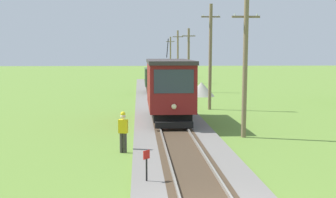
{
  "coord_description": "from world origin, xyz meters",
  "views": [
    {
      "loc": [
        -1.84,
        -11.75,
        4.35
      ],
      "look_at": [
        -0.15,
        16.0,
        1.58
      ],
      "focal_mm": 51.69,
      "sensor_mm": 36.0,
      "label": 1
    }
  ],
  "objects_px": {
    "gravel_pile": "(201,89)",
    "track_worker": "(123,130)",
    "freight_car": "(157,79)",
    "trackside_signal_marker": "(147,166)",
    "utility_pole_horizon": "(170,56)",
    "utility_pole_far": "(189,59)",
    "utility_pole_distant": "(178,56)",
    "utility_pole_mid": "(210,56)",
    "red_tram": "(169,87)",
    "utility_pole_near_tram": "(245,68)"
  },
  "relations": [
    {
      "from": "utility_pole_horizon",
      "to": "utility_pole_mid",
      "type": "bearing_deg",
      "value": -90.0
    },
    {
      "from": "utility_pole_near_tram",
      "to": "track_worker",
      "type": "height_order",
      "value": "utility_pole_near_tram"
    },
    {
      "from": "utility_pole_mid",
      "to": "red_tram",
      "type": "bearing_deg",
      "value": -118.55
    },
    {
      "from": "red_tram",
      "to": "track_worker",
      "type": "distance_m",
      "value": 9.07
    },
    {
      "from": "freight_car",
      "to": "utility_pole_distant",
      "type": "height_order",
      "value": "utility_pole_distant"
    },
    {
      "from": "utility_pole_mid",
      "to": "gravel_pile",
      "type": "bearing_deg",
      "value": 85.93
    },
    {
      "from": "utility_pole_far",
      "to": "utility_pole_distant",
      "type": "bearing_deg",
      "value": 90.0
    },
    {
      "from": "utility_pole_near_tram",
      "to": "utility_pole_distant",
      "type": "distance_m",
      "value": 41.21
    },
    {
      "from": "red_tram",
      "to": "track_worker",
      "type": "bearing_deg",
      "value": -106.27
    },
    {
      "from": "freight_car",
      "to": "utility_pole_far",
      "type": "distance_m",
      "value": 4.55
    },
    {
      "from": "trackside_signal_marker",
      "to": "red_tram",
      "type": "bearing_deg",
      "value": 83.39
    },
    {
      "from": "utility_pole_horizon",
      "to": "track_worker",
      "type": "relative_size",
      "value": 3.75
    },
    {
      "from": "utility_pole_far",
      "to": "freight_car",
      "type": "bearing_deg",
      "value": -146.46
    },
    {
      "from": "utility_pole_mid",
      "to": "track_worker",
      "type": "xyz_separation_m",
      "value": [
        -5.96,
        -14.96,
        -3.0
      ]
    },
    {
      "from": "utility_pole_mid",
      "to": "utility_pole_far",
      "type": "relative_size",
      "value": 1.16
    },
    {
      "from": "freight_car",
      "to": "utility_pole_distant",
      "type": "bearing_deg",
      "value": 78.08
    },
    {
      "from": "freight_car",
      "to": "trackside_signal_marker",
      "type": "height_order",
      "value": "freight_car"
    },
    {
      "from": "freight_car",
      "to": "utility_pole_distant",
      "type": "relative_size",
      "value": 0.73
    },
    {
      "from": "utility_pole_horizon",
      "to": "track_worker",
      "type": "xyz_separation_m",
      "value": [
        -5.96,
        -59.45,
        -2.46
      ]
    },
    {
      "from": "utility_pole_distant",
      "to": "utility_pole_horizon",
      "type": "bearing_deg",
      "value": 90.0
    },
    {
      "from": "freight_car",
      "to": "utility_pole_mid",
      "type": "distance_m",
      "value": 13.84
    },
    {
      "from": "utility_pole_far",
      "to": "utility_pole_horizon",
      "type": "height_order",
      "value": "utility_pole_far"
    },
    {
      "from": "freight_car",
      "to": "utility_pole_far",
      "type": "relative_size",
      "value": 0.77
    },
    {
      "from": "utility_pole_far",
      "to": "track_worker",
      "type": "bearing_deg",
      "value": -101.09
    },
    {
      "from": "utility_pole_mid",
      "to": "trackside_signal_marker",
      "type": "relative_size",
      "value": 6.59
    },
    {
      "from": "utility_pole_near_tram",
      "to": "trackside_signal_marker",
      "type": "relative_size",
      "value": 5.81
    },
    {
      "from": "trackside_signal_marker",
      "to": "freight_car",
      "type": "bearing_deg",
      "value": 87.25
    },
    {
      "from": "utility_pole_horizon",
      "to": "freight_car",
      "type": "bearing_deg",
      "value": -96.28
    },
    {
      "from": "utility_pole_near_tram",
      "to": "utility_pole_mid",
      "type": "bearing_deg",
      "value": 90.0
    },
    {
      "from": "utility_pole_horizon",
      "to": "gravel_pile",
      "type": "xyz_separation_m",
      "value": [
        0.76,
        -33.78,
        -2.76
      ]
    },
    {
      "from": "utility_pole_near_tram",
      "to": "track_worker",
      "type": "xyz_separation_m",
      "value": [
        -5.96,
        -3.26,
        -2.54
      ]
    },
    {
      "from": "utility_pole_distant",
      "to": "gravel_pile",
      "type": "bearing_deg",
      "value": -87.68
    },
    {
      "from": "red_tram",
      "to": "utility_pole_far",
      "type": "height_order",
      "value": "utility_pole_far"
    },
    {
      "from": "red_tram",
      "to": "gravel_pile",
      "type": "relative_size",
      "value": 3.34
    },
    {
      "from": "utility_pole_near_tram",
      "to": "trackside_signal_marker",
      "type": "xyz_separation_m",
      "value": [
        -5.05,
        -8.5,
        -2.85
      ]
    },
    {
      "from": "utility_pole_distant",
      "to": "utility_pole_horizon",
      "type": "relative_size",
      "value": 1.06
    },
    {
      "from": "utility_pole_near_tram",
      "to": "track_worker",
      "type": "distance_m",
      "value": 7.25
    },
    {
      "from": "utility_pole_far",
      "to": "gravel_pile",
      "type": "xyz_separation_m",
      "value": [
        0.76,
        -4.76,
        -2.78
      ]
    },
    {
      "from": "utility_pole_far",
      "to": "utility_pole_horizon",
      "type": "relative_size",
      "value": 1.0
    },
    {
      "from": "utility_pole_far",
      "to": "utility_pole_distant",
      "type": "height_order",
      "value": "utility_pole_distant"
    },
    {
      "from": "utility_pole_far",
      "to": "gravel_pile",
      "type": "bearing_deg",
      "value": -80.9
    },
    {
      "from": "freight_car",
      "to": "utility_pole_mid",
      "type": "bearing_deg",
      "value": -75.35
    },
    {
      "from": "utility_pole_mid",
      "to": "utility_pole_horizon",
      "type": "distance_m",
      "value": 44.5
    },
    {
      "from": "utility_pole_horizon",
      "to": "utility_pole_distant",
      "type": "bearing_deg",
      "value": -90.0
    },
    {
      "from": "red_tram",
      "to": "trackside_signal_marker",
      "type": "relative_size",
      "value": 7.24
    },
    {
      "from": "utility_pole_mid",
      "to": "gravel_pile",
      "type": "height_order",
      "value": "utility_pole_mid"
    },
    {
      "from": "utility_pole_far",
      "to": "track_worker",
      "type": "xyz_separation_m",
      "value": [
        -5.96,
        -30.43,
        -2.48
      ]
    },
    {
      "from": "utility_pole_near_tram",
      "to": "red_tram",
      "type": "bearing_deg",
      "value": 122.66
    },
    {
      "from": "gravel_pile",
      "to": "track_worker",
      "type": "distance_m",
      "value": 26.54
    },
    {
      "from": "freight_car",
      "to": "utility_pole_horizon",
      "type": "xyz_separation_m",
      "value": [
        3.45,
        31.31,
        1.89
      ]
    }
  ]
}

